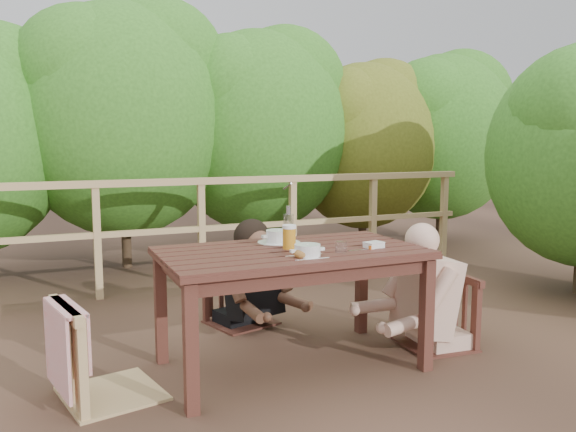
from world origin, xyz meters
name	(u,v)px	position (x,y,z in m)	size (l,w,h in m)	color
ground	(291,366)	(0.00, 0.00, 0.00)	(60.00, 60.00, 0.00)	brown
table	(291,309)	(0.00, 0.00, 0.35)	(1.51, 0.85, 0.70)	#401F18
chair_left	(108,304)	(-1.04, 0.01, 0.50)	(0.50, 0.50, 1.00)	tan
chair_far	(240,265)	(-0.01, 0.89, 0.44)	(0.43, 0.43, 0.87)	#401F18
chair_right	(437,280)	(1.01, -0.06, 0.44)	(0.44, 0.44, 0.88)	#401F18
woman	(239,243)	(-0.01, 0.91, 0.60)	(0.48, 0.60, 1.20)	black
diner_right	(442,244)	(1.04, -0.06, 0.67)	(0.54, 0.67, 1.35)	#D5A991
railing	(202,234)	(0.00, 2.00, 0.51)	(5.60, 0.10, 1.01)	tan
hedge_row	(206,89)	(0.40, 3.20, 1.90)	(6.60, 1.60, 3.80)	#30671D
soup_near	(307,251)	(-0.01, -0.23, 0.74)	(0.24, 0.24, 0.08)	white
soup_far	(279,237)	(0.02, 0.25, 0.74)	(0.27, 0.27, 0.09)	white
bread_roll	(304,254)	(-0.03, -0.25, 0.73)	(0.11, 0.09, 0.07)	olive
beer_glass	(289,238)	(-0.01, 0.01, 0.78)	(0.08, 0.08, 0.15)	orange
bottle	(289,227)	(0.03, 0.10, 0.83)	(0.06, 0.06, 0.26)	silver
tumbler	(341,248)	(0.21, -0.21, 0.74)	(0.07, 0.07, 0.08)	white
butter_tub	(374,246)	(0.46, -0.16, 0.72)	(0.11, 0.08, 0.05)	white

